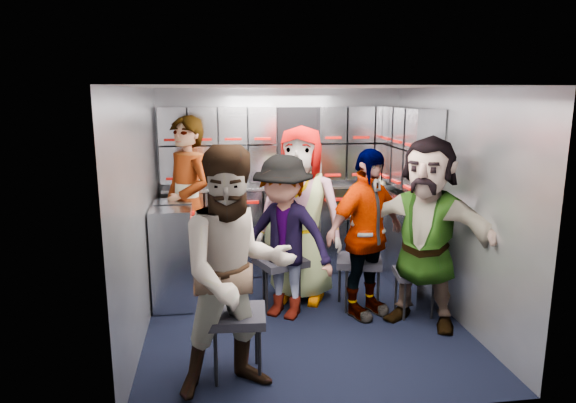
{
  "coord_description": "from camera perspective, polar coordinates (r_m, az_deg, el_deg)",
  "views": [
    {
      "loc": [
        -0.77,
        -4.38,
        2.06
      ],
      "look_at": [
        -0.08,
        0.35,
        1.04
      ],
      "focal_mm": 32.0,
      "sensor_mm": 36.0,
      "label": 1
    }
  ],
  "objects": [
    {
      "name": "floor",
      "position": [
        4.9,
        1.59,
        -12.78
      ],
      "size": [
        3.0,
        3.0,
        0.0
      ],
      "primitive_type": "plane",
      "color": "black",
      "rests_on": "ground"
    },
    {
      "name": "wall_back",
      "position": [
        6.01,
        -0.78,
        2.43
      ],
      "size": [
        2.8,
        0.04,
        2.1
      ],
      "primitive_type": "cube",
      "color": "gray",
      "rests_on": "ground"
    },
    {
      "name": "wall_left",
      "position": [
        4.54,
        -16.03,
        -1.25
      ],
      "size": [
        0.04,
        3.0,
        2.1
      ],
      "primitive_type": "cube",
      "color": "gray",
      "rests_on": "ground"
    },
    {
      "name": "wall_right",
      "position": [
        4.99,
        17.72,
        -0.18
      ],
      "size": [
        0.04,
        3.0,
        2.1
      ],
      "primitive_type": "cube",
      "color": "gray",
      "rests_on": "ground"
    },
    {
      "name": "ceiling",
      "position": [
        4.44,
        1.75,
        12.6
      ],
      "size": [
        2.8,
        3.0,
        0.02
      ],
      "primitive_type": "cube",
      "color": "silver",
      "rests_on": "wall_back"
    },
    {
      "name": "cart_bank_back",
      "position": [
        5.93,
        -0.5,
        -3.2
      ],
      "size": [
        2.68,
        0.38,
        0.99
      ],
      "primitive_type": "cube",
      "color": "#A6AAB6",
      "rests_on": "ground"
    },
    {
      "name": "cart_bank_left",
      "position": [
        5.2,
        -12.56,
        -5.73
      ],
      "size": [
        0.38,
        0.76,
        0.99
      ],
      "primitive_type": "cube",
      "color": "#A6AAB6",
      "rests_on": "ground"
    },
    {
      "name": "counter",
      "position": [
        5.81,
        -0.51,
        1.74
      ],
      "size": [
        2.68,
        0.42,
        0.03
      ],
      "primitive_type": "cube",
      "color": "silver",
      "rests_on": "cart_bank_back"
    },
    {
      "name": "locker_bank_back",
      "position": [
        5.81,
        -0.6,
        6.46
      ],
      "size": [
        2.68,
        0.28,
        0.82
      ],
      "primitive_type": "cube",
      "color": "#A6AAB6",
      "rests_on": "wall_back"
    },
    {
      "name": "locker_bank_right",
      "position": [
        5.49,
        13.44,
        5.81
      ],
      "size": [
        0.28,
        1.0,
        0.82
      ],
      "primitive_type": "cube",
      "color": "#A6AAB6",
      "rests_on": "wall_right"
    },
    {
      "name": "right_cabinet",
      "position": [
        5.59,
        13.31,
        -4.44
      ],
      "size": [
        0.28,
        1.2,
        1.0
      ],
      "primitive_type": "cube",
      "color": "#A6AAB6",
      "rests_on": "ground"
    },
    {
      "name": "coffee_niche",
      "position": [
        5.89,
        1.07,
        6.35
      ],
      "size": [
        0.46,
        0.16,
        0.84
      ],
      "primitive_type": null,
      "color": "black",
      "rests_on": "wall_back"
    },
    {
      "name": "red_latch_strip",
      "position": [
        5.65,
        -0.23,
        0.03
      ],
      "size": [
        2.6,
        0.02,
        0.03
      ],
      "primitive_type": "cube",
      "color": "#B10B06",
      "rests_on": "cart_bank_back"
    },
    {
      "name": "jump_seat_near_left",
      "position": [
        3.84,
        -5.77,
        -12.88
      ],
      "size": [
        0.45,
        0.43,
        0.5
      ],
      "rotation": [
        0.0,
        0.0,
        -0.08
      ],
      "color": "black",
      "rests_on": "ground"
    },
    {
      "name": "jump_seat_mid_left",
      "position": [
        4.95,
        -0.78,
        -6.98
      ],
      "size": [
        0.54,
        0.53,
        0.5
      ],
      "rotation": [
        0.0,
        0.0,
        0.36
      ],
      "color": "black",
      "rests_on": "ground"
    },
    {
      "name": "jump_seat_center",
      "position": [
        5.38,
        1.06,
        -6.19
      ],
      "size": [
        0.42,
        0.41,
        0.42
      ],
      "rotation": [
        0.0,
        0.0,
        -0.23
      ],
      "color": "black",
      "rests_on": "ground"
    },
    {
      "name": "jump_seat_mid_right",
      "position": [
        5.02,
        7.9,
        -6.85
      ],
      "size": [
        0.51,
        0.5,
        0.5
      ],
      "rotation": [
        0.0,
        0.0,
        -0.27
      ],
      "color": "black",
      "rests_on": "ground"
    },
    {
      "name": "jump_seat_near_right",
      "position": [
        4.96,
        13.92,
        -8.05
      ],
      "size": [
        0.41,
        0.39,
        0.43
      ],
      "rotation": [
        0.0,
        0.0,
        -0.14
      ],
      "color": "black",
      "rests_on": "ground"
    },
    {
      "name": "attendant_standing",
      "position": [
        5.37,
        -11.05,
        -0.45
      ],
      "size": [
        0.74,
        0.8,
        1.83
      ],
      "primitive_type": "imported",
      "rotation": [
        0.0,
        0.0,
        -0.95
      ],
      "color": "black",
      "rests_on": "ground"
    },
    {
      "name": "attendant_arc_a",
      "position": [
        3.52,
        -5.78,
        -7.86
      ],
      "size": [
        0.97,
        0.83,
        1.73
      ],
      "primitive_type": "imported",
      "rotation": [
        0.0,
        0.0,
        0.23
      ],
      "color": "black",
      "rests_on": "ground"
    },
    {
      "name": "attendant_arc_b",
      "position": [
        4.68,
        -0.5,
        -4.05
      ],
      "size": [
        1.13,
        1.02,
        1.52
      ],
      "primitive_type": "imported",
      "rotation": [
        0.0,
        0.0,
        -0.6
      ],
      "color": "black",
      "rests_on": "ground"
    },
    {
      "name": "attendant_arc_c",
      "position": [
        5.07,
        1.4,
        -1.46
      ],
      "size": [
        0.99,
        0.82,
        1.74
      ],
      "primitive_type": "imported",
      "rotation": [
        0.0,
        0.0,
        -0.36
      ],
      "color": "black",
      "rests_on": "ground"
    },
    {
      "name": "attendant_arc_d",
      "position": [
        4.75,
        8.62,
        -3.6
      ],
      "size": [
        0.99,
        0.78,
        1.57
      ],
      "primitive_type": "imported",
      "rotation": [
        0.0,
        0.0,
        0.51
      ],
      "color": "black",
      "rests_on": "ground"
    },
    {
      "name": "attendant_arc_e",
      "position": [
        4.67,
        15.03,
        -3.38
      ],
      "size": [
        1.54,
        1.39,
        1.7
      ],
      "primitive_type": "imported",
      "rotation": [
        0.0,
        0.0,
        -0.69
      ],
      "color": "black",
      "rests_on": "ground"
    },
    {
      "name": "bottle_left",
      "position": [
        5.73,
        -1.09,
        3.15
      ],
      "size": [
        0.07,
        0.07,
        0.28
      ],
      "primitive_type": "cylinder",
      "color": "white",
      "rests_on": "counter"
    },
    {
      "name": "bottle_mid",
      "position": [
        5.77,
        1.33,
        3.02
      ],
      "size": [
        0.06,
        0.06,
        0.24
      ],
      "primitive_type": "cylinder",
      "color": "white",
      "rests_on": "counter"
    },
    {
      "name": "bottle_right",
      "position": [
        5.81,
        3.6,
        3.14
      ],
      "size": [
        0.06,
        0.06,
        0.26
      ],
      "primitive_type": "cylinder",
      "color": "white",
      "rests_on": "counter"
    },
    {
      "name": "cup_left",
      "position": [
        5.7,
        -6.26,
        2.13
      ],
      "size": [
        0.08,
        0.08,
        0.1
      ],
      "primitive_type": "cylinder",
      "color": "tan",
      "rests_on": "counter"
    },
    {
      "name": "cup_right",
      "position": [
        6.01,
        10.46,
        2.5
      ],
      "size": [
        0.08,
        0.08,
        0.1
      ],
      "primitive_type": "cylinder",
      "color": "tan",
      "rests_on": "counter"
    }
  ]
}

